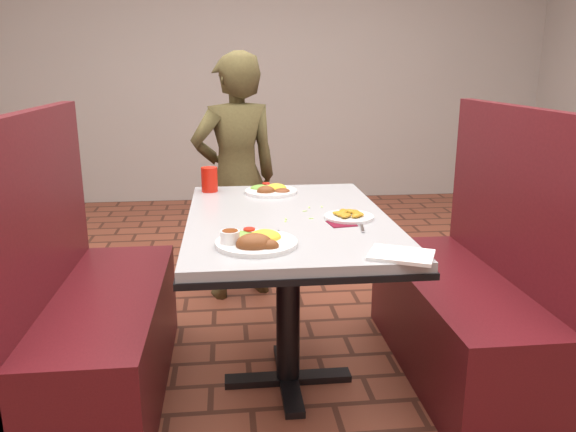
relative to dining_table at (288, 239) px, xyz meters
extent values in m
plane|color=brown|center=(0.00, 0.00, -0.65)|extent=(7.00, 7.00, 0.00)
cube|color=#B9B3AC|center=(0.00, 3.50, 0.75)|extent=(6.00, 0.04, 2.80)
cube|color=#A6A8AA|center=(0.00, 0.00, 0.08)|extent=(0.80, 1.20, 0.03)
cube|color=black|center=(0.00, 0.00, 0.05)|extent=(0.81, 1.21, 0.02)
cylinder|color=black|center=(0.00, 0.00, -0.30)|extent=(0.10, 0.10, 0.69)
cube|color=black|center=(0.00, 0.00, -0.64)|extent=(0.55, 0.08, 0.03)
cube|color=black|center=(0.00, 0.00, -0.64)|extent=(0.08, 0.55, 0.03)
cube|color=#5C151A|center=(-0.75, 0.00, -0.43)|extent=(0.45, 1.20, 0.45)
cube|color=#5C151A|center=(-0.97, 0.00, 0.05)|extent=(0.06, 1.20, 0.95)
cube|color=#5C151A|center=(0.75, 0.00, -0.43)|extent=(0.45, 1.20, 0.45)
cube|color=#5C151A|center=(0.97, 0.00, 0.05)|extent=(0.06, 1.20, 0.95)
imported|color=brown|center=(-0.19, 1.01, 0.05)|extent=(0.60, 0.49, 1.41)
cylinder|color=white|center=(-0.15, -0.37, 0.10)|extent=(0.28, 0.28, 0.02)
ellipsoid|color=yellow|center=(-0.12, -0.33, 0.14)|extent=(0.11, 0.11, 0.05)
ellipsoid|color=#79AD45|center=(-0.20, -0.32, 0.13)|extent=(0.11, 0.09, 0.04)
cylinder|color=red|center=(-0.17, -0.30, 0.13)|extent=(0.04, 0.04, 0.01)
ellipsoid|color=brown|center=(-0.16, -0.42, 0.15)|extent=(0.12, 0.09, 0.07)
ellipsoid|color=brown|center=(-0.11, -0.44, 0.13)|extent=(0.07, 0.05, 0.04)
cylinder|color=white|center=(-0.23, -0.38, 0.13)|extent=(0.07, 0.07, 0.04)
cylinder|color=brown|center=(-0.23, -0.38, 0.15)|extent=(0.05, 0.05, 0.01)
cylinder|color=white|center=(-0.03, 0.43, 0.10)|extent=(0.25, 0.25, 0.01)
ellipsoid|color=yellow|center=(-0.01, 0.46, 0.13)|extent=(0.10, 0.10, 0.05)
ellipsoid|color=#79AD45|center=(-0.08, 0.47, 0.13)|extent=(0.10, 0.08, 0.03)
cylinder|color=red|center=(-0.05, 0.49, 0.13)|extent=(0.04, 0.04, 0.01)
ellipsoid|color=brown|center=(0.02, 0.40, 0.12)|extent=(0.07, 0.07, 0.03)
ellipsoid|color=brown|center=(-0.06, 0.39, 0.14)|extent=(0.08, 0.06, 0.05)
cylinder|color=white|center=(0.24, -0.07, 0.10)|extent=(0.19, 0.19, 0.01)
cube|color=#5C0D1D|center=(0.19, -0.14, 0.10)|extent=(0.11, 0.11, 0.00)
cube|color=silver|center=(0.26, -0.20, 0.10)|extent=(0.03, 0.13, 0.00)
cylinder|color=red|center=(-0.32, 0.49, 0.15)|extent=(0.08, 0.08, 0.12)
cube|color=white|center=(0.30, -0.53, 0.10)|extent=(0.24, 0.22, 0.01)
cube|color=silver|center=(-0.07, -0.33, 0.11)|extent=(0.02, 0.19, 0.00)
cube|color=#BCBCC1|center=(-0.14, -0.40, 0.11)|extent=(0.05, 0.16, 0.00)
camera|label=1|loc=(-0.24, -2.17, 0.68)|focal=35.00mm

